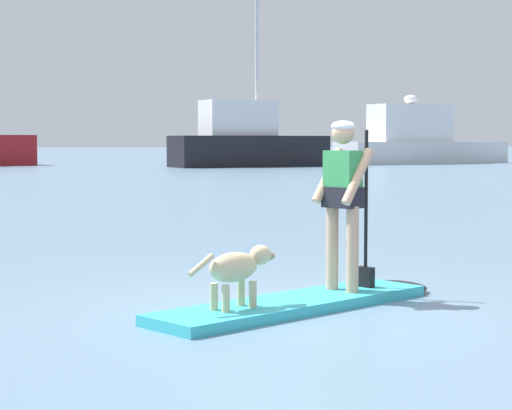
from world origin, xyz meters
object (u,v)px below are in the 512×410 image
Objects in this scene: dog at (238,268)px; moored_boat_outer at (246,142)px; moored_boat_far_starboard at (418,142)px; person_paddler at (344,192)px; paddleboard at (310,301)px.

moored_boat_outer is at bearing 70.72° from dog.
dog is 0.07× the size of moored_boat_far_starboard.
person_paddler is at bearing -120.48° from moored_boat_far_starboard.
person_paddler is at bearing -108.01° from moored_boat_outer.
person_paddler is at bearing 23.48° from dog.
person_paddler is (0.43, 0.19, 1.00)m from paddleboard.
person_paddler is 1.51m from dog.
person_paddler reaches higher than paddleboard.
moored_boat_outer is 13.49m from moored_boat_far_starboard.
moored_boat_outer reaches higher than person_paddler.
moored_boat_outer is (14.59, 43.73, 1.42)m from paddleboard.
moored_boat_far_starboard is (27.33, 46.44, 0.40)m from person_paddler.
dog is at bearing -156.52° from person_paddler.
moored_boat_far_starboard reaches higher than person_paddler.
person_paddler is 45.79m from moored_boat_outer.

